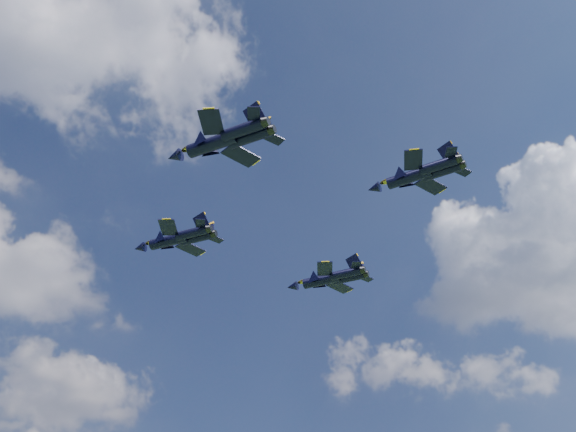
# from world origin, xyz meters

# --- Properties ---
(jet_lead) EXTENTS (12.84, 14.01, 3.66)m
(jet_lead) POSITION_xyz_m (-6.94, 15.01, 64.17)
(jet_lead) COLOR black
(jet_left) EXTENTS (12.90, 15.07, 3.84)m
(jet_left) POSITION_xyz_m (-10.20, -13.08, 61.95)
(jet_left) COLOR black
(jet_right) EXTENTS (12.49, 13.95, 3.61)m
(jet_right) POSITION_xyz_m (19.09, 12.33, 61.98)
(jet_right) COLOR black
(jet_slot) EXTENTS (11.36, 14.12, 3.53)m
(jet_slot) POSITION_xyz_m (17.37, -16.55, 63.41)
(jet_slot) COLOR black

